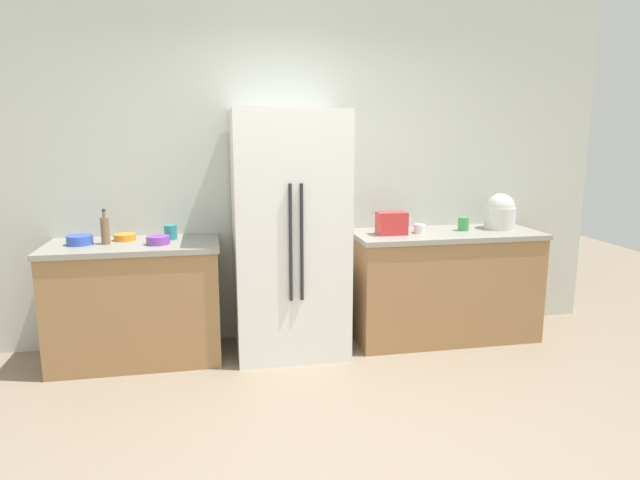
% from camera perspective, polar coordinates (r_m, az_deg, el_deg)
% --- Properties ---
extents(ground_plane, '(10.88, 10.88, 0.00)m').
position_cam_1_polar(ground_plane, '(3.18, 2.16, -21.33)').
color(ground_plane, gray).
extents(kitchen_back_panel, '(5.44, 0.10, 2.89)m').
position_cam_1_polar(kitchen_back_panel, '(4.58, -3.26, 7.82)').
color(kitchen_back_panel, silver).
rests_on(kitchen_back_panel, ground_plane).
extents(counter_left, '(1.25, 0.63, 0.90)m').
position_cam_1_polar(counter_left, '(4.39, -18.42, -6.08)').
color(counter_left, '#9E7247').
rests_on(counter_left, ground_plane).
extents(counter_right, '(1.54, 0.63, 0.90)m').
position_cam_1_polar(counter_right, '(4.74, 12.66, -4.53)').
color(counter_right, '#9E7247').
rests_on(counter_right, ground_plane).
extents(refrigerator, '(0.84, 0.69, 1.87)m').
position_cam_1_polar(refrigerator, '(4.24, -3.17, 0.59)').
color(refrigerator, white).
rests_on(refrigerator, ground_plane).
extents(toaster, '(0.23, 0.15, 0.18)m').
position_cam_1_polar(toaster, '(4.43, 7.40, 1.73)').
color(toaster, red).
rests_on(toaster, counter_right).
extents(rice_cooker, '(0.25, 0.25, 0.30)m').
position_cam_1_polar(rice_cooker, '(4.90, 18.10, 2.73)').
color(rice_cooker, silver).
rests_on(rice_cooker, counter_right).
extents(bottle_a, '(0.06, 0.06, 0.26)m').
position_cam_1_polar(bottle_a, '(4.30, -21.30, 0.95)').
color(bottle_a, brown).
rests_on(bottle_a, counter_left).
extents(cup_a, '(0.09, 0.09, 0.11)m').
position_cam_1_polar(cup_a, '(4.73, 14.59, 1.62)').
color(cup_a, green).
rests_on(cup_a, counter_right).
extents(cup_b, '(0.09, 0.09, 0.07)m').
position_cam_1_polar(cup_b, '(4.54, 10.23, 1.16)').
color(cup_b, white).
rests_on(cup_b, counter_right).
extents(cup_c, '(0.10, 0.10, 0.11)m').
position_cam_1_polar(cup_c, '(4.35, -15.17, 0.79)').
color(cup_c, teal).
rests_on(cup_c, counter_left).
extents(cup_d, '(0.08, 0.08, 0.10)m').
position_cam_1_polar(cup_d, '(4.63, 8.03, 1.59)').
color(cup_d, black).
rests_on(cup_d, counter_right).
extents(bowl_a, '(0.18, 0.18, 0.07)m').
position_cam_1_polar(bowl_a, '(4.37, -23.56, 0.00)').
color(bowl_a, blue).
rests_on(bowl_a, counter_left).
extents(bowl_b, '(0.17, 0.17, 0.06)m').
position_cam_1_polar(bowl_b, '(4.19, -16.37, -0.01)').
color(bowl_b, purple).
rests_on(bowl_b, counter_left).
extents(bowl_c, '(0.16, 0.16, 0.05)m').
position_cam_1_polar(bowl_c, '(4.42, -19.49, 0.29)').
color(bowl_c, orange).
rests_on(bowl_c, counter_left).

